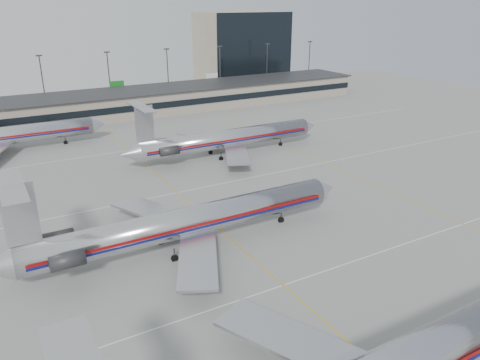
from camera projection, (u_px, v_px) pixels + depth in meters
ground at (345, 340)px, 42.67m from camera, size 260.00×260.00×0.00m
apron_markings at (283, 285)px, 50.78m from camera, size 160.00×0.15×0.02m
terminal at (91, 106)px, 121.02m from camera, size 162.00×17.00×6.25m
light_mast_row at (77, 78)px, 130.44m from camera, size 163.60×0.40×15.28m
distant_building at (241, 48)px, 170.53m from camera, size 30.00×20.00×25.00m
jet_second_row at (181, 223)px, 57.10m from camera, size 46.34×27.29×12.13m
jet_third_row at (224, 139)px, 91.85m from camera, size 43.12×26.53×11.79m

